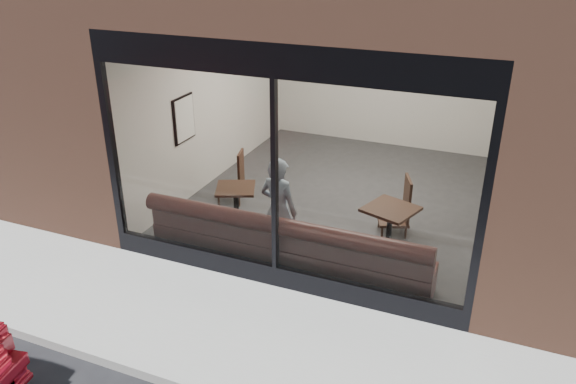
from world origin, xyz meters
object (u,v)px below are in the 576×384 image
at_px(banquette, 287,256).
at_px(cafe_table_left, 236,188).
at_px(cafe_chair_left, 231,190).
at_px(person, 279,210).
at_px(cafe_chair_right, 393,220).
at_px(cafe_table_right, 391,209).

height_order(banquette, cafe_table_left, cafe_table_left).
height_order(banquette, cafe_chair_left, banquette).
height_order(cafe_table_left, cafe_chair_left, cafe_table_left).
bearing_deg(cafe_table_left, person, -28.44).
height_order(banquette, cafe_chair_right, banquette).
bearing_deg(person, cafe_chair_right, -125.13).
bearing_deg(cafe_table_right, cafe_chair_left, 167.06).
bearing_deg(person, cafe_chair_left, -33.04).
distance_m(cafe_chair_left, cafe_chair_right, 2.85).
distance_m(banquette, person, 0.64).
distance_m(cafe_table_right, cafe_chair_left, 3.04).
bearing_deg(banquette, cafe_table_left, 147.78).
height_order(cafe_table_right, cafe_chair_right, cafe_table_right).
distance_m(person, cafe_table_right, 1.59).
relative_size(cafe_table_right, cafe_chair_right, 1.46).
bearing_deg(cafe_table_left, cafe_chair_right, 20.29).
xyz_separation_m(banquette, cafe_chair_left, (-1.73, 1.62, 0.01)).
bearing_deg(banquette, cafe_chair_left, 136.99).
relative_size(person, cafe_chair_right, 3.46).
distance_m(banquette, cafe_table_left, 1.47).
height_order(cafe_table_left, cafe_table_right, cafe_table_right).
bearing_deg(cafe_chair_right, cafe_table_left, -0.66).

